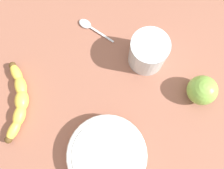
{
  "coord_description": "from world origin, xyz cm",
  "views": [
    {
      "loc": [
        12.97,
        -4.66,
        63.36
      ],
      "look_at": [
        1.5,
        6.12,
        5.0
      ],
      "focal_mm": 39.56,
      "sensor_mm": 36.0,
      "label": 1
    }
  ],
  "objects_px": {
    "banana": "(19,101)",
    "teaspoon": "(87,25)",
    "green_apple_fruit": "(202,90)",
    "ceramic_bowl": "(107,155)",
    "smoothie_glass": "(148,53)"
  },
  "relations": [
    {
      "from": "banana",
      "to": "teaspoon",
      "type": "distance_m",
      "value": 0.26
    },
    {
      "from": "green_apple_fruit",
      "to": "teaspoon",
      "type": "height_order",
      "value": "green_apple_fruit"
    },
    {
      "from": "green_apple_fruit",
      "to": "ceramic_bowl",
      "type": "bearing_deg",
      "value": -100.01
    },
    {
      "from": "banana",
      "to": "ceramic_bowl",
      "type": "xyz_separation_m",
      "value": [
        0.24,
        0.07,
        0.01
      ]
    },
    {
      "from": "ceramic_bowl",
      "to": "teaspoon",
      "type": "xyz_separation_m",
      "value": [
        -0.28,
        0.19,
        -0.02
      ]
    },
    {
      "from": "ceramic_bowl",
      "to": "banana",
      "type": "bearing_deg",
      "value": -163.66
    },
    {
      "from": "banana",
      "to": "teaspoon",
      "type": "relative_size",
      "value": 1.43
    },
    {
      "from": "ceramic_bowl",
      "to": "green_apple_fruit",
      "type": "xyz_separation_m",
      "value": [
        0.05,
        0.27,
        0.01
      ]
    },
    {
      "from": "green_apple_fruit",
      "to": "teaspoon",
      "type": "bearing_deg",
      "value": -167.14
    },
    {
      "from": "smoothie_glass",
      "to": "green_apple_fruit",
      "type": "bearing_deg",
      "value": 10.43
    },
    {
      "from": "smoothie_glass",
      "to": "teaspoon",
      "type": "relative_size",
      "value": 0.82
    },
    {
      "from": "banana",
      "to": "ceramic_bowl",
      "type": "relative_size",
      "value": 0.88
    },
    {
      "from": "green_apple_fruit",
      "to": "banana",
      "type": "bearing_deg",
      "value": -130.45
    },
    {
      "from": "ceramic_bowl",
      "to": "teaspoon",
      "type": "bearing_deg",
      "value": 146.17
    },
    {
      "from": "banana",
      "to": "smoothie_glass",
      "type": "height_order",
      "value": "smoothie_glass"
    }
  ]
}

